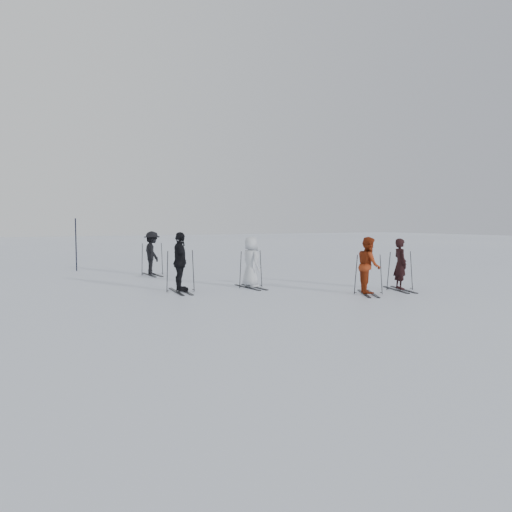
{
  "coord_description": "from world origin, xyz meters",
  "views": [
    {
      "loc": [
        -7.49,
        -12.84,
        2.1
      ],
      "look_at": [
        0.0,
        1.0,
        1.0
      ],
      "focal_mm": 35.0,
      "sensor_mm": 36.0,
      "label": 1
    }
  ],
  "objects": [
    {
      "name": "skier_near_dark",
      "position": [
        3.56,
        -1.65,
        0.77
      ],
      "size": [
        0.52,
        0.65,
        1.55
      ],
      "primitive_type": "imported",
      "rotation": [
        0.0,
        0.0,
        1.26
      ],
      "color": "black",
      "rests_on": "ground"
    },
    {
      "name": "skier_uphill_left",
      "position": [
        -2.46,
        1.17,
        0.88
      ],
      "size": [
        0.54,
        1.07,
        1.75
      ],
      "primitive_type": "imported",
      "rotation": [
        0.0,
        0.0,
        1.46
      ],
      "color": "black",
      "rests_on": "ground"
    },
    {
      "name": "skier_uphill_far",
      "position": [
        -1.83,
        6.12,
        0.84
      ],
      "size": [
        0.63,
        1.09,
        1.68
      ],
      "primitive_type": "imported",
      "rotation": [
        0.0,
        0.0,
        1.56
      ],
      "color": "black",
      "rests_on": "ground"
    },
    {
      "name": "piste_marker",
      "position": [
        -4.18,
        9.27,
        1.11
      ],
      "size": [
        0.06,
        0.06,
        2.23
      ],
      "primitive_type": "cylinder",
      "rotation": [
        0.0,
        0.0,
        -0.33
      ],
      "color": "black",
      "rests_on": "ground"
    },
    {
      "name": "skier_grey",
      "position": [
        -0.18,
        1.02,
        0.79
      ],
      "size": [
        0.52,
        0.79,
        1.59
      ],
      "primitive_type": "imported",
      "rotation": [
        0.0,
        0.0,
        1.59
      ],
      "color": "silver",
      "rests_on": "ground"
    },
    {
      "name": "ground",
      "position": [
        0.0,
        0.0,
        0.0
      ],
      "size": [
        120.0,
        120.0,
        0.0
      ],
      "primitive_type": "plane",
      "color": "silver",
      "rests_on": "ground"
    },
    {
      "name": "skier_red",
      "position": [
        2.16,
        -1.83,
        0.81
      ],
      "size": [
        0.92,
        0.99,
        1.63
      ],
      "primitive_type": "imported",
      "rotation": [
        0.0,
        0.0,
        1.06
      ],
      "color": "maroon",
      "rests_on": "ground"
    },
    {
      "name": "skis_grey",
      "position": [
        -0.18,
        1.02,
        0.6
      ],
      "size": [
        1.68,
        0.91,
        1.21
      ],
      "primitive_type": null,
      "rotation": [
        0.0,
        0.0,
        1.59
      ],
      "color": "black",
      "rests_on": "ground"
    },
    {
      "name": "skis_near_dark",
      "position": [
        3.56,
        -1.65,
        0.61
      ],
      "size": [
        1.87,
        1.35,
        1.22
      ],
      "primitive_type": null,
      "rotation": [
        0.0,
        0.0,
        1.26
      ],
      "color": "black",
      "rests_on": "ground"
    },
    {
      "name": "skis_uphill_left",
      "position": [
        -2.46,
        1.17,
        0.64
      ],
      "size": [
        1.84,
        1.12,
        1.28
      ],
      "primitive_type": null,
      "rotation": [
        0.0,
        0.0,
        1.46
      ],
      "color": "black",
      "rests_on": "ground"
    },
    {
      "name": "skis_red",
      "position": [
        2.16,
        -1.83,
        0.59
      ],
      "size": [
        1.84,
        1.54,
        1.18
      ],
      "primitive_type": null,
      "rotation": [
        0.0,
        0.0,
        1.06
      ],
      "color": "black",
      "rests_on": "ground"
    },
    {
      "name": "skis_uphill_far",
      "position": [
        -1.83,
        6.12,
        0.64
      ],
      "size": [
        1.77,
        0.95,
        1.29
      ],
      "primitive_type": null,
      "rotation": [
        0.0,
        0.0,
        1.56
      ],
      "color": "black",
      "rests_on": "ground"
    }
  ]
}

